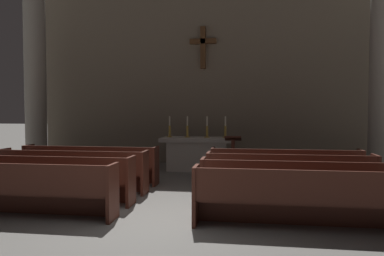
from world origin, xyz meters
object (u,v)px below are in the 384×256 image
Objects in this scene: altar at (197,153)px; pew_left_row_1 at (19,189)px; column_left_second at (35,72)px; candlestick_outer_right at (225,131)px; candlestick_inner_left at (187,131)px; pew_left_row_2 at (49,179)px; candlestick_inner_right at (207,131)px; pew_right_row_4 at (285,169)px; pew_right_row_1 at (303,199)px; candlestick_outer_left at (170,130)px; column_right_second at (382,67)px; pew_left_row_4 at (90,165)px; lectern at (233,158)px; pew_right_row_2 at (295,186)px; pew_right_row_3 at (289,176)px; pew_left_row_3 at (72,171)px.

pew_left_row_1 is at bearing -113.78° from altar.
column_left_second reaches higher than candlestick_outer_right.
pew_left_row_1 is 5.34× the size of candlestick_inner_left.
pew_left_row_2 is 5.20m from candlestick_inner_right.
pew_right_row_1 is at bearing -90.00° from pew_right_row_4.
candlestick_outer_left is at bearing 180.00° from candlestick_inner_left.
altar reaches higher than pew_right_row_4.
column_right_second is 5.78m from altar.
pew_right_row_1 is at bearing -63.61° from candlestick_inner_left.
pew_left_row_4 is 5.34× the size of candlestick_inner_right.
candlestick_inner_left is at bearing 0.76° from column_left_second.
lectern is (3.51, 1.21, 0.07)m from pew_left_row_4.
candlestick_outer_left is at bearing 143.26° from pew_right_row_4.
pew_left_row_2 is 4.92m from candlestick_inner_left.
candlestick_inner_right is (-2.08, 4.40, 0.73)m from pew_right_row_2.
pew_right_row_3 is 0.54× the size of column_right_second.
pew_right_row_1 and pew_right_row_4 have the same top height.
pew_right_row_1 is 1.55× the size of altar.
candlestick_outer_left is (1.53, 4.40, 0.73)m from pew_left_row_2.
pew_left_row_1 is 5.15m from pew_right_row_3.
pew_left_row_1 and pew_right_row_3 have the same top height.
pew_left_row_2 is 5.78m from column_left_second.
pew_right_row_2 is 4.92m from candlestick_inner_right.
pew_right_row_1 is 5.34× the size of candlestick_inner_right.
pew_right_row_4 is at bearing -57.63° from candlestick_outer_right.
column_left_second is 9.80× the size of candlestick_outer_left.
pew_left_row_2 is at bearing -90.00° from pew_left_row_4.
pew_right_row_1 is 0.54× the size of column_right_second.
pew_left_row_2 and pew_left_row_4 have the same top height.
pew_left_row_2 is 1.00× the size of pew_left_row_3.
pew_right_row_4 is 1.55× the size of altar.
altar is (-2.38, 3.40, 0.06)m from pew_right_row_3.
pew_right_row_3 is 8.68m from column_left_second.
candlestick_inner_right is at bearing 0.68° from column_left_second.
pew_left_row_3 is at bearing -147.84° from lectern.
candlestick_inner_left is at bearing 128.18° from pew_right_row_3.
candlestick_outer_left is at bearing 148.77° from lectern.
candlestick_inner_right is (5.51, 0.07, -1.84)m from column_left_second.
candlestick_outer_left is 1.00× the size of candlestick_inner_left.
pew_left_row_3 is 1.00× the size of pew_right_row_2.
pew_left_row_1 is 6.56m from column_left_second.
column_right_second is 9.80× the size of candlestick_inner_right.
pew_right_row_1 is (4.75, -1.00, 0.00)m from pew_left_row_2.
candlestick_inner_right is at bearing 0.00° from altar.
column_left_second is 5.81m from candlestick_inner_right.
altar is at bearing 0.00° from candlestick_inner_left.
pew_right_row_1 is 4.38m from lectern.
lectern is at bearing -46.74° from altar.
pew_left_row_3 and pew_right_row_1 have the same top height.
candlestick_outer_left is at bearing 57.63° from pew_left_row_4.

